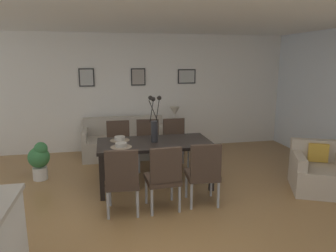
{
  "coord_description": "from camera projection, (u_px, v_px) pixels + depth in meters",
  "views": [
    {
      "loc": [
        -0.61,
        -3.75,
        2.01
      ],
      "look_at": [
        0.4,
        1.13,
        0.95
      ],
      "focal_mm": 32.89,
      "sensor_mm": 36.0,
      "label": 1
    }
  ],
  "objects": [
    {
      "name": "ground_plane",
      "position": [
        156.0,
        213.0,
        4.14
      ],
      "size": [
        9.0,
        9.0,
        0.0
      ],
      "primitive_type": "plane",
      "color": "olive"
    },
    {
      "name": "back_wall_panel",
      "position": [
        132.0,
        93.0,
        6.98
      ],
      "size": [
        9.0,
        0.1,
        2.6
      ],
      "primitive_type": "cube",
      "color": "white",
      "rests_on": "ground"
    },
    {
      "name": "ceiling_panel",
      "position": [
        149.0,
        11.0,
        3.97
      ],
      "size": [
        9.0,
        7.2,
        0.08
      ],
      "primitive_type": "cube",
      "color": "white"
    },
    {
      "name": "dining_table",
      "position": [
        155.0,
        147.0,
        4.94
      ],
      "size": [
        1.8,
        0.9,
        0.74
      ],
      "color": "black",
      "rests_on": "ground"
    },
    {
      "name": "dining_chair_near_left",
      "position": [
        122.0,
        178.0,
        4.01
      ],
      "size": [
        0.47,
        0.47,
        0.92
      ],
      "color": "#3D2D23",
      "rests_on": "ground"
    },
    {
      "name": "dining_chair_near_right",
      "position": [
        118.0,
        144.0,
        5.68
      ],
      "size": [
        0.46,
        0.46,
        0.92
      ],
      "color": "#3D2D23",
      "rests_on": "ground"
    },
    {
      "name": "dining_chair_far_left",
      "position": [
        164.0,
        175.0,
        4.12
      ],
      "size": [
        0.47,
        0.47,
        0.92
      ],
      "color": "#3D2D23",
      "rests_on": "ground"
    },
    {
      "name": "dining_chair_far_right",
      "position": [
        148.0,
        142.0,
        5.81
      ],
      "size": [
        0.47,
        0.47,
        0.92
      ],
      "color": "#3D2D23",
      "rests_on": "ground"
    },
    {
      "name": "dining_chair_mid_left",
      "position": [
        204.0,
        171.0,
        4.28
      ],
      "size": [
        0.47,
        0.47,
        0.92
      ],
      "color": "#3D2D23",
      "rests_on": "ground"
    },
    {
      "name": "dining_chair_mid_right",
      "position": [
        175.0,
        141.0,
        5.9
      ],
      "size": [
        0.45,
        0.45,
        0.92
      ],
      "color": "#3D2D23",
      "rests_on": "ground"
    },
    {
      "name": "centerpiece_vase",
      "position": [
        154.0,
        125.0,
        4.87
      ],
      "size": [
        0.21,
        0.23,
        0.73
      ],
      "color": "#232326",
      "rests_on": "dining_table"
    },
    {
      "name": "placemat_near_left",
      "position": [
        121.0,
        147.0,
        4.62
      ],
      "size": [
        0.32,
        0.32,
        0.01
      ],
      "primitive_type": "cylinder",
      "color": "#7F705B",
      "rests_on": "dining_table"
    },
    {
      "name": "bowl_near_left",
      "position": [
        121.0,
        145.0,
        4.61
      ],
      "size": [
        0.17,
        0.17,
        0.07
      ],
      "color": "#B2ADA3",
      "rests_on": "dining_table"
    },
    {
      "name": "placemat_near_right",
      "position": [
        120.0,
        140.0,
        5.01
      ],
      "size": [
        0.32,
        0.32,
        0.01
      ],
      "primitive_type": "cylinder",
      "color": "#7F705B",
      "rests_on": "dining_table"
    },
    {
      "name": "bowl_near_right",
      "position": [
        120.0,
        138.0,
        5.0
      ],
      "size": [
        0.17,
        0.17,
        0.07
      ],
      "color": "#B2ADA3",
      "rests_on": "dining_table"
    },
    {
      "name": "sofa",
      "position": [
        125.0,
        143.0,
        6.62
      ],
      "size": [
        1.73,
        0.84,
        0.8
      ],
      "color": "#B2A899",
      "rests_on": "ground"
    },
    {
      "name": "side_table",
      "position": [
        175.0,
        141.0,
        6.83
      ],
      "size": [
        0.36,
        0.36,
        0.52
      ],
      "primitive_type": "cube",
      "color": "black",
      "rests_on": "ground"
    },
    {
      "name": "table_lamp",
      "position": [
        175.0,
        113.0,
        6.7
      ],
      "size": [
        0.22,
        0.22,
        0.51
      ],
      "color": "beige",
      "rests_on": "side_table"
    },
    {
      "name": "armchair",
      "position": [
        319.0,
        172.0,
        4.85
      ],
      "size": [
        1.06,
        1.06,
        0.75
      ],
      "color": "#B7A893",
      "rests_on": "ground"
    },
    {
      "name": "framed_picture_left",
      "position": [
        87.0,
        77.0,
        6.64
      ],
      "size": [
        0.33,
        0.03,
        0.39
      ],
      "color": "black"
    },
    {
      "name": "framed_picture_center",
      "position": [
        138.0,
        77.0,
        6.86
      ],
      "size": [
        0.32,
        0.03,
        0.38
      ],
      "color": "black"
    },
    {
      "name": "framed_picture_right",
      "position": [
        187.0,
        76.0,
        7.08
      ],
      "size": [
        0.42,
        0.03,
        0.33
      ],
      "color": "black"
    },
    {
      "name": "potted_plant",
      "position": [
        39.0,
        159.0,
        5.24
      ],
      "size": [
        0.36,
        0.36,
        0.67
      ],
      "color": "silver",
      "rests_on": "ground"
    }
  ]
}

